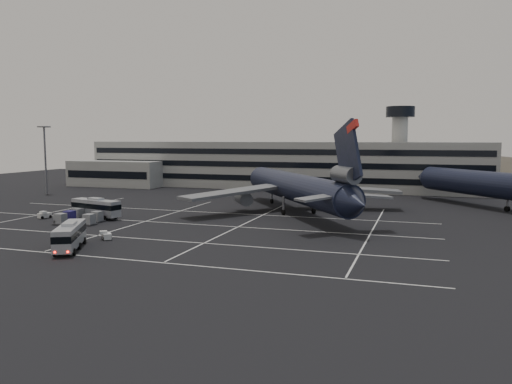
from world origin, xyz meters
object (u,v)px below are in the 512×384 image
trijet_main (296,187)px  uld_cluster (84,216)px  bus_near (70,235)px  bus_far (96,207)px  tug_a (44,215)px

trijet_main → uld_cluster: trijet_main is taller
trijet_main → bus_near: trijet_main is taller
bus_far → trijet_main: bearing=-49.1°
trijet_main → bus_far: 38.90m
bus_near → uld_cluster: bus_near is taller
bus_far → tug_a: bearing=123.1°
tug_a → uld_cluster: bearing=17.3°
trijet_main → bus_far: size_ratio=4.49×
bus_far → tug_a: bus_far is taller
bus_far → uld_cluster: 3.67m
trijet_main → bus_far: bearing=173.1°
bus_far → tug_a: (-9.17, -3.30, -1.48)m
uld_cluster → bus_far: bearing=87.8°
tug_a → uld_cluster: size_ratio=0.21×
tug_a → bus_near: bearing=-24.0°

